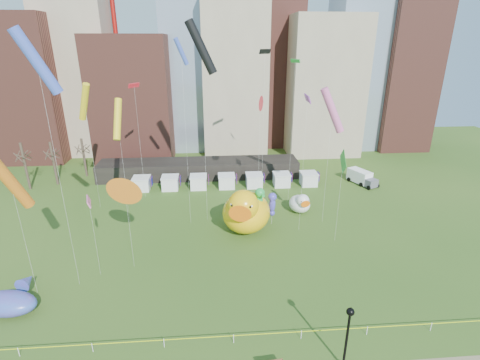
{
  "coord_description": "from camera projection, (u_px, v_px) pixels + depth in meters",
  "views": [
    {
      "loc": [
        -1.38,
        -24.28,
        24.72
      ],
      "look_at": [
        1.24,
        8.5,
        12.0
      ],
      "focal_mm": 27.0,
      "sensor_mm": 36.0,
      "label": 1
    }
  ],
  "objects": [
    {
      "name": "kite_7",
      "position": [
        307.0,
        100.0,
        44.0
      ],
      "size": [
        0.59,
        2.91,
        18.6
      ],
      "color": "silver",
      "rests_on": "ground"
    },
    {
      "name": "kite_0",
      "position": [
        260.0,
        104.0,
        49.14
      ],
      "size": [
        0.93,
        2.05,
        17.78
      ],
      "color": "silver",
      "rests_on": "ground"
    },
    {
      "name": "kite_14",
      "position": [
        10.0,
        181.0,
        33.33
      ],
      "size": [
        2.59,
        3.83,
        15.75
      ],
      "color": "silver",
      "rests_on": "ground"
    },
    {
      "name": "kite_10",
      "position": [
        201.0,
        47.0,
        44.8
      ],
      "size": [
        4.05,
        1.67,
        27.3
      ],
      "color": "silver",
      "rests_on": "ground"
    },
    {
      "name": "kite_3",
      "position": [
        295.0,
        65.0,
        51.76
      ],
      "size": [
        1.22,
        1.45,
        22.29
      ],
      "color": "silver",
      "rests_on": "ground"
    },
    {
      "name": "bare_trees",
      "position": [
        54.0,
        163.0,
        65.6
      ],
      "size": [
        8.44,
        6.44,
        8.5
      ],
      "color": "#382B21",
      "rests_on": "ground"
    },
    {
      "name": "box_truck",
      "position": [
        361.0,
        177.0,
        66.32
      ],
      "size": [
        4.3,
        6.17,
        2.47
      ],
      "rotation": [
        0.0,
        0.0,
        0.43
      ],
      "color": "white",
      "rests_on": "ground"
    },
    {
      "name": "vendor_tents",
      "position": [
        227.0,
        182.0,
        64.74
      ],
      "size": [
        33.24,
        2.8,
        2.4
      ],
      "color": "white",
      "rests_on": "ground"
    },
    {
      "name": "kite_9",
      "position": [
        89.0,
        202.0,
        37.65
      ],
      "size": [
        1.04,
        2.28,
        9.41
      ],
      "color": "silver",
      "rests_on": "ground"
    },
    {
      "name": "kite_13",
      "position": [
        181.0,
        52.0,
        44.16
      ],
      "size": [
        1.91,
        1.56,
        25.14
      ],
      "color": "silver",
      "rests_on": "ground"
    },
    {
      "name": "kite_2",
      "position": [
        265.0,
        54.0,
        53.51
      ],
      "size": [
        1.98,
        1.7,
        23.6
      ],
      "color": "silver",
      "rests_on": "ground"
    },
    {
      "name": "kite_5",
      "position": [
        37.0,
        62.0,
        30.91
      ],
      "size": [
        3.49,
        2.49,
        25.96
      ],
      "color": "silver",
      "rests_on": "ground"
    },
    {
      "name": "caution_tape",
      "position": [
        234.0,
        337.0,
        31.34
      ],
      "size": [
        50.0,
        0.06,
        0.9
      ],
      "color": "white",
      "rests_on": "ground"
    },
    {
      "name": "kite_6",
      "position": [
        125.0,
        191.0,
        38.92
      ],
      "size": [
        2.93,
        1.48,
        11.11
      ],
      "color": "silver",
      "rests_on": "ground"
    },
    {
      "name": "seahorse_purple",
      "position": [
        272.0,
        202.0,
        50.88
      ],
      "size": [
        1.39,
        1.63,
        4.88
      ],
      "rotation": [
        0.0,
        0.0,
        -0.19
      ],
      "color": "silver",
      "rests_on": "ground"
    },
    {
      "name": "whale_inflatable",
      "position": [
        9.0,
        302.0,
        34.87
      ],
      "size": [
        6.14,
        7.39,
        2.53
      ],
      "rotation": [
        0.0,
        0.0,
        -0.16
      ],
      "color": "#5F3BA2",
      "rests_on": "ground"
    },
    {
      "name": "kite_4",
      "position": [
        118.0,
        119.0,
        46.97
      ],
      "size": [
        1.25,
        3.21,
        17.83
      ],
      "color": "silver",
      "rests_on": "ground"
    },
    {
      "name": "seahorse_green",
      "position": [
        259.0,
        199.0,
        48.26
      ],
      "size": [
        1.67,
        1.88,
        6.53
      ],
      "rotation": [
        0.0,
        0.0,
        0.34
      ],
      "color": "silver",
      "rests_on": "ground"
    },
    {
      "name": "kite_11",
      "position": [
        343.0,
        162.0,
        43.87
      ],
      "size": [
        0.27,
        3.07,
        12.57
      ],
      "color": "silver",
      "rests_on": "ground"
    },
    {
      "name": "skyline",
      "position": [
        226.0,
        56.0,
        80.8
      ],
      "size": [
        101.0,
        23.0,
        68.0
      ],
      "color": "brown",
      "rests_on": "ground"
    },
    {
      "name": "pavilion",
      "position": [
        199.0,
        169.0,
        69.76
      ],
      "size": [
        38.0,
        6.0,
        3.2
      ],
      "primitive_type": "cube",
      "color": "black",
      "rests_on": "ground"
    },
    {
      "name": "lamppost",
      "position": [
        348.0,
        331.0,
        27.93
      ],
      "size": [
        0.63,
        0.63,
        6.04
      ],
      "color": "black",
      "rests_on": "footpath"
    },
    {
      "name": "big_duck",
      "position": [
        246.0,
        211.0,
        48.92
      ],
      "size": [
        8.33,
        9.72,
        6.89
      ],
      "rotation": [
        0.0,
        0.0,
        -0.27
      ],
      "color": "yellow",
      "rests_on": "ground"
    },
    {
      "name": "ground",
      "position": [
        234.0,
        343.0,
        31.59
      ],
      "size": [
        160.0,
        160.0,
        0.0
      ],
      "primitive_type": "plane",
      "color": "#2E5319",
      "rests_on": "ground"
    },
    {
      "name": "kite_12",
      "position": [
        84.0,
        102.0,
        51.54
      ],
      "size": [
        3.07,
        2.89,
        19.34
      ],
      "color": "silver",
      "rests_on": "ground"
    },
    {
      "name": "kite_8",
      "position": [
        134.0,
        87.0,
        54.64
      ],
      "size": [
        1.48,
        1.99,
        18.76
      ],
      "color": "silver",
      "rests_on": "ground"
    },
    {
      "name": "kite_1",
      "position": [
        332.0,
        110.0,
        46.97
      ],
      "size": [
        3.65,
        1.57,
        19.26
      ],
      "color": "silver",
      "rests_on": "ground"
    },
    {
      "name": "small_duck",
      "position": [
        300.0,
        203.0,
        55.12
      ],
      "size": [
        3.65,
        4.54,
        3.32
      ],
      "rotation": [
        0.0,
        0.0,
        0.14
      ],
      "color": "white",
      "rests_on": "ground"
    }
  ]
}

